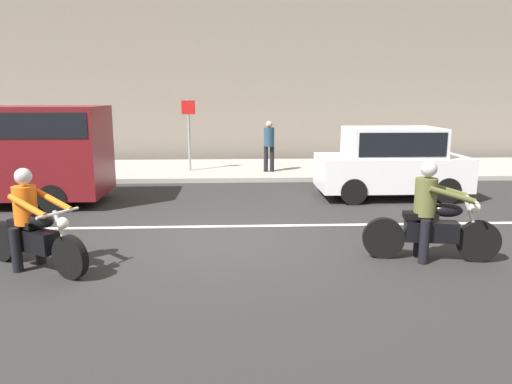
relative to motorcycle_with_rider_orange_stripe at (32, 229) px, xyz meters
name	(u,v)px	position (x,y,z in m)	size (l,w,h in m)	color
ground_plane	(219,240)	(2.74, 1.37, -0.63)	(80.00, 80.00, 0.00)	#272727
sidewalk_slab	(226,169)	(2.74, 9.37, -0.56)	(40.00, 4.40, 0.14)	#99968E
building_facade	(225,7)	(2.74, 12.77, 5.37)	(40.00, 1.40, 12.00)	slate
lane_marking_stripe	(177,227)	(1.88, 2.27, -0.63)	(18.00, 0.14, 0.01)	silver
motorcycle_with_rider_orange_stripe	(32,229)	(0.00, 0.00, 0.00)	(1.94, 1.27, 1.55)	black
motorcycle_with_rider_olive	(431,220)	(6.14, 0.14, 0.02)	(2.12, 0.75, 1.60)	black
parked_hatchback_white	(391,162)	(7.04, 4.88, 0.30)	(3.71, 1.76, 1.80)	silver
street_sign_post	(189,128)	(1.57, 8.75, 0.93)	(0.44, 0.08, 2.32)	gray
pedestrian_bystander	(269,142)	(4.17, 8.41, 0.47)	(0.34, 0.34, 1.64)	black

